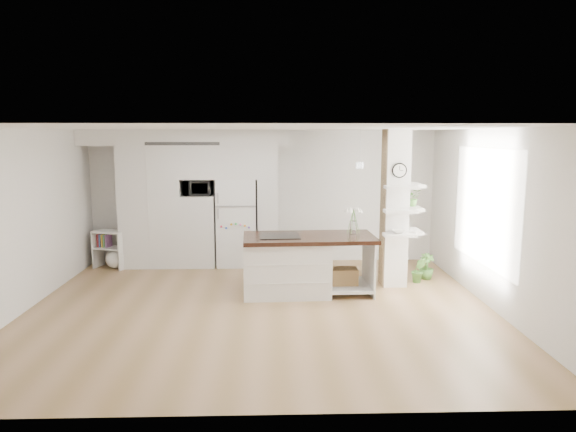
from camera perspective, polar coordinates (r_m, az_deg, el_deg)
name	(u,v)px	position (r m, az deg, el deg)	size (l,w,h in m)	color
floor	(260,308)	(7.91, -3.09, -10.22)	(7.00, 6.00, 0.01)	#A47F59
room	(259,187)	(7.51, -3.21, 3.28)	(7.04, 6.04, 2.72)	white
cabinet_wall	(190,191)	(10.33, -10.88, 2.74)	(4.00, 0.71, 2.70)	silver
refrigerator	(237,222)	(10.32, -5.69, -0.68)	(0.78, 0.69, 1.75)	white
column	(401,209)	(8.96, 12.40, 0.76)	(0.69, 0.90, 2.70)	silver
window	(485,207)	(8.50, 21.02, 0.95)	(2.40, 2.40, 0.00)	white
pendant_light	(373,168)	(7.78, 9.47, 5.33)	(0.12, 0.12, 0.10)	white
kitchen_island	(294,264)	(8.49, 0.66, -5.32)	(2.19, 1.11, 1.54)	silver
bookshelf	(112,252)	(10.70, -18.94, -3.79)	(0.71, 0.54, 0.75)	silver
floor_plant_a	(419,270)	(9.44, 14.31, -5.86)	(0.25, 0.20, 0.45)	#467E32
floor_plant_b	(426,266)	(9.71, 15.14, -5.43)	(0.26, 0.26, 0.47)	#467E32
microwave	(198,188)	(10.25, -9.97, 3.08)	(0.54, 0.37, 0.30)	#2D2D2D
shelf_plant	(413,198)	(9.16, 13.71, 1.99)	(0.27, 0.23, 0.30)	#467E32
decor_bowl	(399,232)	(8.78, 12.19, -1.72)	(0.22, 0.22, 0.05)	white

